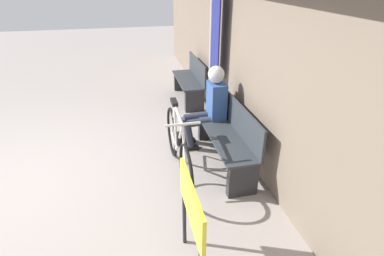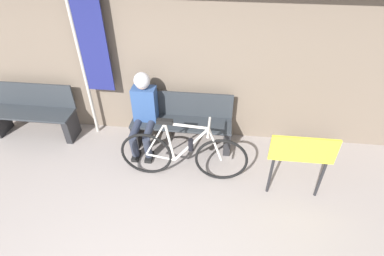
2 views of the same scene
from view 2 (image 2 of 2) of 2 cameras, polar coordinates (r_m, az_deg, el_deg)
The scene contains 7 objects.
storefront_wall at distance 4.25m, azimuth -2.83°, elevation 17.82°, with size 12.00×0.56×3.20m.
park_bench_near at distance 4.53m, azimuth -1.94°, elevation 0.92°, with size 1.50×0.42×0.84m.
bicycle at distance 3.98m, azimuth -1.65°, elevation -5.13°, with size 1.71×0.40×0.94m.
person_seated at distance 4.37m, azimuth -9.24°, elevation 3.78°, with size 0.34×0.63×1.22m.
park_bench_far at distance 5.38m, azimuth -27.89°, elevation 2.42°, with size 1.31×0.42×0.84m.
banner_pole at distance 4.50m, azimuth -19.00°, elevation 13.84°, with size 0.45×0.05×2.31m.
signboard at distance 3.78m, azimuth 20.22°, elevation -4.75°, with size 0.77×0.04×0.93m.
Camera 2 is at (0.66, -1.06, 3.07)m, focal length 28.00 mm.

